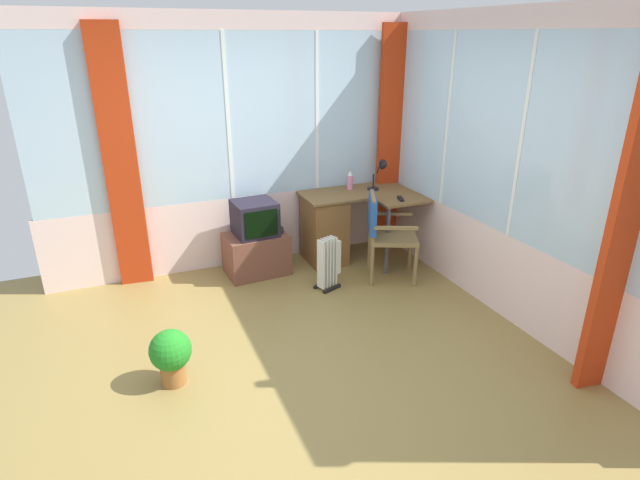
# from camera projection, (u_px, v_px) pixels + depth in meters

# --- Properties ---
(ground) EXTENTS (4.90, 5.00, 0.06)m
(ground) POSITION_uv_depth(u_px,v_px,m) (300.00, 363.00, 4.07)
(ground) COLOR olive
(north_window_panel) EXTENTS (3.90, 0.07, 2.62)m
(north_window_panel) POSITION_uv_depth(u_px,v_px,m) (229.00, 147.00, 5.30)
(north_window_panel) COLOR silver
(north_window_panel) RESTS_ON ground
(east_window_panel) EXTENTS (0.07, 4.00, 2.62)m
(east_window_panel) POSITION_uv_depth(u_px,v_px,m) (519.00, 175.00, 4.27)
(east_window_panel) COLOR silver
(east_window_panel) RESTS_ON ground
(curtain_north_left) EXTENTS (0.32, 0.10, 2.52)m
(curtain_north_left) POSITION_uv_depth(u_px,v_px,m) (121.00, 163.00, 4.87)
(curtain_north_left) COLOR red
(curtain_north_left) RESTS_ON ground
(curtain_corner) EXTENTS (0.32, 0.11, 2.52)m
(curtain_corner) POSITION_uv_depth(u_px,v_px,m) (391.00, 141.00, 5.87)
(curtain_corner) COLOR red
(curtain_corner) RESTS_ON ground
(curtain_east_far) EXTENTS (0.32, 0.11, 2.52)m
(curtain_east_far) POSITION_uv_depth(u_px,v_px,m) (630.00, 223.00, 3.32)
(curtain_east_far) COLOR red
(curtain_east_far) RESTS_ON ground
(desk) EXTENTS (1.23, 0.89, 0.77)m
(desk) POSITION_uv_depth(u_px,v_px,m) (329.00, 226.00, 5.70)
(desk) COLOR brown
(desk) RESTS_ON ground
(desk_lamp) EXTENTS (0.22, 0.19, 0.35)m
(desk_lamp) POSITION_uv_depth(u_px,v_px,m) (382.00, 170.00, 5.67)
(desk_lamp) COLOR black
(desk_lamp) RESTS_ON desk
(tv_remote) EXTENTS (0.09, 0.16, 0.02)m
(tv_remote) POSITION_uv_depth(u_px,v_px,m) (401.00, 199.00, 5.41)
(tv_remote) COLOR black
(tv_remote) RESTS_ON desk
(spray_bottle) EXTENTS (0.06, 0.06, 0.22)m
(spray_bottle) POSITION_uv_depth(u_px,v_px,m) (350.00, 180.00, 5.75)
(spray_bottle) COLOR pink
(spray_bottle) RESTS_ON desk
(wooden_armchair) EXTENTS (0.64, 0.64, 0.90)m
(wooden_armchair) POSITION_uv_depth(u_px,v_px,m) (381.00, 226.00, 5.24)
(wooden_armchair) COLOR olive
(wooden_armchair) RESTS_ON ground
(tv_on_stand) EXTENTS (0.67, 0.48, 0.81)m
(tv_on_stand) POSITION_uv_depth(u_px,v_px,m) (256.00, 242.00, 5.40)
(tv_on_stand) COLOR brown
(tv_on_stand) RESTS_ON ground
(space_heater) EXTENTS (0.29, 0.24, 0.54)m
(space_heater) POSITION_uv_depth(u_px,v_px,m) (329.00, 262.00, 5.12)
(space_heater) COLOR silver
(space_heater) RESTS_ON ground
(potted_plant) EXTENTS (0.30, 0.30, 0.43)m
(potted_plant) POSITION_uv_depth(u_px,v_px,m) (171.00, 354.00, 3.70)
(potted_plant) COLOR #9C612F
(potted_plant) RESTS_ON ground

